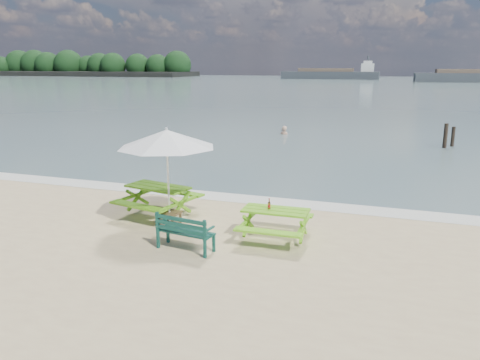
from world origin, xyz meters
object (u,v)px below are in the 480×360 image
(picnic_table_left, at_px, (158,201))
(park_bench, at_px, (186,239))
(beer_bottle, at_px, (269,206))
(swimmer, at_px, (284,140))
(side_table, at_px, (170,218))
(picnic_table_right, at_px, (275,225))
(patio_umbrella, at_px, (167,139))

(picnic_table_left, distance_m, park_bench, 2.62)
(picnic_table_left, height_order, park_bench, picnic_table_left)
(beer_bottle, bearing_deg, swimmer, 102.24)
(park_bench, bearing_deg, side_table, 128.18)
(picnic_table_right, height_order, park_bench, park_bench)
(park_bench, bearing_deg, beer_bottle, 38.64)
(picnic_table_right, bearing_deg, picnic_table_left, 168.33)
(picnic_table_left, relative_size, patio_umbrella, 0.83)
(picnic_table_left, distance_m, side_table, 0.84)
(side_table, bearing_deg, picnic_table_right, -3.29)
(patio_umbrella, xyz_separation_m, swimmer, (-0.94, 16.44, -2.54))
(picnic_table_left, relative_size, picnic_table_right, 1.31)
(park_bench, bearing_deg, picnic_table_right, 36.77)
(side_table, distance_m, swimmer, 16.48)
(swimmer, bearing_deg, picnic_table_right, -77.25)
(picnic_table_left, height_order, picnic_table_right, picnic_table_left)
(patio_umbrella, bearing_deg, park_bench, -51.82)
(side_table, bearing_deg, park_bench, -51.82)
(picnic_table_right, height_order, side_table, picnic_table_right)
(picnic_table_left, relative_size, swimmer, 1.32)
(patio_umbrella, height_order, beer_bottle, patio_umbrella)
(picnic_table_left, xyz_separation_m, park_bench, (1.73, -1.97, -0.15))
(side_table, bearing_deg, beer_bottle, -4.13)
(side_table, bearing_deg, patio_umbrella, 0.00)
(picnic_table_left, bearing_deg, park_bench, -48.77)
(picnic_table_right, relative_size, beer_bottle, 6.67)
(picnic_table_left, height_order, beer_bottle, beer_bottle)
(swimmer, bearing_deg, beer_bottle, -77.76)
(park_bench, relative_size, swimmer, 0.80)
(park_bench, bearing_deg, picnic_table_left, 131.23)
(beer_bottle, relative_size, swimmer, 0.15)
(side_table, height_order, beer_bottle, beer_bottle)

